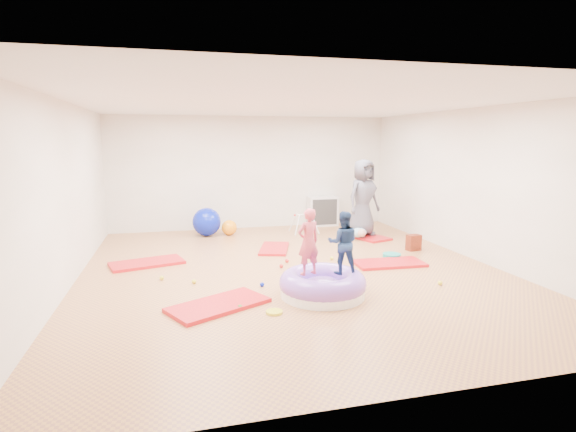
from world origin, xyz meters
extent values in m
cube|color=#BD8541|center=(0.00, 0.00, 0.00)|extent=(7.00, 8.00, 0.01)
cube|color=silver|center=(0.00, 0.00, 2.80)|extent=(7.00, 8.00, 0.01)
cube|color=white|center=(0.00, 4.00, 1.40)|extent=(7.00, 0.01, 2.80)
cube|color=white|center=(0.00, -4.00, 1.40)|extent=(7.00, 0.01, 2.80)
cube|color=white|center=(-3.50, 0.00, 1.40)|extent=(0.01, 8.00, 2.80)
cube|color=white|center=(3.50, 0.00, 1.40)|extent=(0.01, 8.00, 2.80)
cube|color=red|center=(-1.40, -1.42, 0.03)|extent=(1.47, 1.19, 0.05)
cube|color=red|center=(-2.45, 1.00, 0.03)|extent=(1.38, 0.94, 0.05)
cube|color=red|center=(0.02, 1.52, 0.02)|extent=(0.84, 1.20, 0.05)
cube|color=red|center=(1.78, -0.08, 0.03)|extent=(1.27, 0.68, 0.05)
cube|color=red|center=(2.31, 2.17, 0.02)|extent=(0.93, 1.31, 0.05)
cylinder|color=white|center=(0.10, -1.34, 0.07)|extent=(1.21, 1.21, 0.14)
torus|color=#8454C8|center=(0.10, -1.34, 0.20)|extent=(1.25, 1.25, 0.33)
ellipsoid|color=#8454C8|center=(0.10, -1.34, 0.12)|extent=(0.67, 0.67, 0.30)
imported|color=#D74B5A|center=(-0.10, -1.27, 0.84)|extent=(0.40, 0.32, 0.96)
imported|color=navy|center=(0.39, -1.35, 0.82)|extent=(0.53, 0.46, 0.91)
imported|color=#4A4855|center=(2.25, 2.20, 0.92)|extent=(0.99, 0.82, 1.74)
ellipsoid|color=#9ECFE7|center=(2.07, 1.99, 0.16)|extent=(0.38, 0.24, 0.21)
sphere|color=#D9A28B|center=(2.07, 1.82, 0.18)|extent=(0.18, 0.18, 0.18)
sphere|color=yellow|center=(0.89, 0.46, 0.04)|extent=(0.07, 0.07, 0.07)
sphere|color=yellow|center=(-2.17, -0.02, 0.04)|extent=(0.07, 0.07, 0.07)
sphere|color=red|center=(-0.15, 0.18, 0.04)|extent=(0.07, 0.07, 0.07)
sphere|color=yellow|center=(2.02, -1.33, 0.04)|extent=(0.07, 0.07, 0.07)
sphere|color=#2A8A25|center=(-1.13, -1.60, 0.04)|extent=(0.07, 0.07, 0.07)
sphere|color=red|center=(0.03, 0.50, 0.04)|extent=(0.07, 0.07, 0.07)
sphere|color=#0919AD|center=(-0.67, -0.74, 0.04)|extent=(0.07, 0.07, 0.07)
sphere|color=yellow|center=(-1.67, -0.34, 0.04)|extent=(0.07, 0.07, 0.07)
sphere|color=red|center=(0.44, 0.00, 0.04)|extent=(0.07, 0.07, 0.07)
sphere|color=#0919AD|center=(-1.22, 3.24, 0.33)|extent=(0.66, 0.66, 0.66)
sphere|color=orange|center=(-0.70, 3.18, 0.18)|extent=(0.36, 0.36, 0.36)
cylinder|color=silver|center=(0.84, 2.72, 0.25)|extent=(0.18, 0.18, 0.47)
cylinder|color=silver|center=(0.84, 3.12, 0.25)|extent=(0.18, 0.18, 0.47)
cylinder|color=silver|center=(1.28, 2.72, 0.25)|extent=(0.18, 0.18, 0.47)
cylinder|color=silver|center=(1.28, 3.12, 0.25)|extent=(0.18, 0.18, 0.47)
cylinder|color=silver|center=(1.06, 2.92, 0.46)|extent=(0.46, 0.03, 0.03)
sphere|color=red|center=(0.83, 2.92, 0.46)|extent=(0.05, 0.05, 0.05)
sphere|color=#0919AD|center=(1.29, 2.92, 0.46)|extent=(0.05, 0.05, 0.05)
cube|color=silver|center=(1.82, 3.80, 0.38)|extent=(0.77, 0.37, 0.77)
cube|color=#303030|center=(1.82, 3.62, 0.38)|extent=(0.66, 0.02, 0.66)
cube|color=silver|center=(1.82, 3.74, 0.38)|extent=(0.02, 0.26, 0.67)
cube|color=silver|center=(1.82, 3.74, 0.38)|extent=(0.67, 0.26, 0.02)
cylinder|color=#129789|center=(2.06, 0.36, 0.04)|extent=(0.34, 0.34, 0.08)
cube|color=#BD3D1C|center=(2.75, 0.77, 0.16)|extent=(0.30, 0.22, 0.32)
cylinder|color=yellow|center=(-0.72, -1.82, 0.02)|extent=(0.22, 0.22, 0.03)
camera|label=1|loc=(-1.90, -7.21, 2.21)|focal=28.00mm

